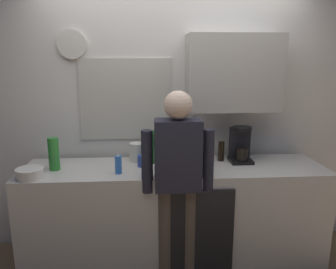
{
  "coord_description": "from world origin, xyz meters",
  "views": [
    {
      "loc": [
        -0.24,
        -2.48,
        1.84
      ],
      "look_at": [
        -0.06,
        0.25,
        1.21
      ],
      "focal_mm": 35.71,
      "sensor_mm": 36.0,
      "label": 1
    }
  ],
  "objects_px": {
    "bottle_green_wine": "(150,147)",
    "storage_canister": "(137,152)",
    "coffee_maker": "(240,146)",
    "bottle_dark_sauce": "(221,151)",
    "dish_soap": "(118,164)",
    "cup_blue_mug": "(142,161)",
    "bottle_amber_beer": "(189,157)",
    "person_at_sink": "(178,173)",
    "bottle_clear_soda": "(54,154)",
    "mixing_bowl": "(30,173)"
  },
  "relations": [
    {
      "from": "bottle_amber_beer",
      "to": "person_at_sink",
      "type": "distance_m",
      "value": 0.25
    },
    {
      "from": "bottle_clear_soda",
      "to": "dish_soap",
      "type": "relative_size",
      "value": 1.56
    },
    {
      "from": "bottle_amber_beer",
      "to": "cup_blue_mug",
      "type": "relative_size",
      "value": 2.3
    },
    {
      "from": "coffee_maker",
      "to": "dish_soap",
      "type": "distance_m",
      "value": 1.13
    },
    {
      "from": "bottle_green_wine",
      "to": "storage_canister",
      "type": "height_order",
      "value": "bottle_green_wine"
    },
    {
      "from": "coffee_maker",
      "to": "mixing_bowl",
      "type": "distance_m",
      "value": 1.82
    },
    {
      "from": "bottle_dark_sauce",
      "to": "storage_canister",
      "type": "height_order",
      "value": "bottle_dark_sauce"
    },
    {
      "from": "bottle_green_wine",
      "to": "storage_canister",
      "type": "relative_size",
      "value": 1.76
    },
    {
      "from": "coffee_maker",
      "to": "person_at_sink",
      "type": "height_order",
      "value": "person_at_sink"
    },
    {
      "from": "coffee_maker",
      "to": "bottle_amber_beer",
      "type": "distance_m",
      "value": 0.55
    },
    {
      "from": "cup_blue_mug",
      "to": "dish_soap",
      "type": "xyz_separation_m",
      "value": [
        -0.19,
        -0.17,
        0.03
      ]
    },
    {
      "from": "cup_blue_mug",
      "to": "storage_canister",
      "type": "height_order",
      "value": "storage_canister"
    },
    {
      "from": "dish_soap",
      "to": "bottle_green_wine",
      "type": "bearing_deg",
      "value": 43.78
    },
    {
      "from": "bottle_clear_soda",
      "to": "bottle_dark_sauce",
      "type": "bearing_deg",
      "value": 6.11
    },
    {
      "from": "bottle_clear_soda",
      "to": "dish_soap",
      "type": "distance_m",
      "value": 0.57
    },
    {
      "from": "dish_soap",
      "to": "storage_canister",
      "type": "distance_m",
      "value": 0.37
    },
    {
      "from": "bottle_dark_sauce",
      "to": "bottle_clear_soda",
      "type": "distance_m",
      "value": 1.48
    },
    {
      "from": "bottle_green_wine",
      "to": "bottle_amber_beer",
      "type": "distance_m",
      "value": 0.39
    },
    {
      "from": "bottle_amber_beer",
      "to": "dish_soap",
      "type": "bearing_deg",
      "value": -175.37
    },
    {
      "from": "bottle_clear_soda",
      "to": "storage_canister",
      "type": "height_order",
      "value": "bottle_clear_soda"
    },
    {
      "from": "bottle_dark_sauce",
      "to": "bottle_amber_beer",
      "type": "distance_m",
      "value": 0.41
    },
    {
      "from": "bottle_green_wine",
      "to": "coffee_maker",
      "type": "bearing_deg",
      "value": 0.27
    },
    {
      "from": "bottle_green_wine",
      "to": "dish_soap",
      "type": "xyz_separation_m",
      "value": [
        -0.27,
        -0.26,
        -0.07
      ]
    },
    {
      "from": "mixing_bowl",
      "to": "dish_soap",
      "type": "height_order",
      "value": "dish_soap"
    },
    {
      "from": "bottle_green_wine",
      "to": "cup_blue_mug",
      "type": "bearing_deg",
      "value": -130.81
    },
    {
      "from": "cup_blue_mug",
      "to": "bottle_clear_soda",
      "type": "bearing_deg",
      "value": -176.95
    },
    {
      "from": "coffee_maker",
      "to": "bottle_dark_sauce",
      "type": "distance_m",
      "value": 0.18
    },
    {
      "from": "coffee_maker",
      "to": "bottle_green_wine",
      "type": "xyz_separation_m",
      "value": [
        -0.82,
        -0.0,
        0.0
      ]
    },
    {
      "from": "bottle_dark_sauce",
      "to": "bottle_amber_beer",
      "type": "relative_size",
      "value": 0.78
    },
    {
      "from": "coffee_maker",
      "to": "cup_blue_mug",
      "type": "xyz_separation_m",
      "value": [
        -0.9,
        -0.09,
        -0.1
      ]
    },
    {
      "from": "bottle_green_wine",
      "to": "mixing_bowl",
      "type": "distance_m",
      "value": 1.02
    },
    {
      "from": "dish_soap",
      "to": "person_at_sink",
      "type": "distance_m",
      "value": 0.5
    },
    {
      "from": "dish_soap",
      "to": "bottle_clear_soda",
      "type": "bearing_deg",
      "value": 166.51
    },
    {
      "from": "dish_soap",
      "to": "mixing_bowl",
      "type": "bearing_deg",
      "value": -174.95
    },
    {
      "from": "storage_canister",
      "to": "person_at_sink",
      "type": "xyz_separation_m",
      "value": [
        0.33,
        -0.49,
        -0.04
      ]
    },
    {
      "from": "coffee_maker",
      "to": "storage_canister",
      "type": "bearing_deg",
      "value": 175.56
    },
    {
      "from": "bottle_amber_beer",
      "to": "storage_canister",
      "type": "height_order",
      "value": "bottle_amber_beer"
    },
    {
      "from": "mixing_bowl",
      "to": "bottle_amber_beer",
      "type": "bearing_deg",
      "value": 4.86
    },
    {
      "from": "coffee_maker",
      "to": "bottle_clear_soda",
      "type": "distance_m",
      "value": 1.65
    },
    {
      "from": "bottle_clear_soda",
      "to": "dish_soap",
      "type": "bearing_deg",
      "value": -13.49
    },
    {
      "from": "mixing_bowl",
      "to": "storage_canister",
      "type": "distance_m",
      "value": 0.93
    },
    {
      "from": "bottle_amber_beer",
      "to": "person_at_sink",
      "type": "relative_size",
      "value": 0.14
    },
    {
      "from": "cup_blue_mug",
      "to": "coffee_maker",
      "type": "bearing_deg",
      "value": 5.7
    },
    {
      "from": "coffee_maker",
      "to": "bottle_clear_soda",
      "type": "xyz_separation_m",
      "value": [
        -1.64,
        -0.13,
        -0.01
      ]
    },
    {
      "from": "bottle_green_wine",
      "to": "bottle_dark_sauce",
      "type": "xyz_separation_m",
      "value": [
        0.65,
        0.03,
        -0.06
      ]
    },
    {
      "from": "storage_canister",
      "to": "bottle_dark_sauce",
      "type": "bearing_deg",
      "value": -3.32
    },
    {
      "from": "bottle_green_wine",
      "to": "bottle_dark_sauce",
      "type": "relative_size",
      "value": 1.67
    },
    {
      "from": "cup_blue_mug",
      "to": "bottle_amber_beer",
      "type": "bearing_deg",
      "value": -17.38
    },
    {
      "from": "bottle_amber_beer",
      "to": "cup_blue_mug",
      "type": "distance_m",
      "value": 0.42
    },
    {
      "from": "bottle_green_wine",
      "to": "bottle_clear_soda",
      "type": "distance_m",
      "value": 0.83
    }
  ]
}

